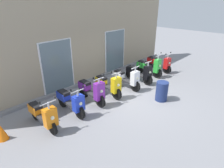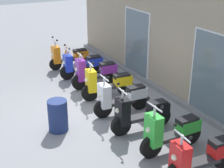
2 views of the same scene
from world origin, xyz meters
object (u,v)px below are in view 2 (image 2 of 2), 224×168
scooter_black (141,113)px  scooter_yellow (107,83)px  scooter_orange (69,56)px  traffic_cone (67,52)px  trash_bin (58,116)px  scooter_blue (82,65)px  scooter_red (202,156)px  scooter_purple (94,72)px  scooter_green (171,132)px  scooter_white (121,97)px

scooter_black → scooter_yellow: bearing=176.1°
scooter_orange → traffic_cone: scooter_orange is taller
scooter_yellow → trash_bin: scooter_yellow is taller
scooter_blue → scooter_red: (6.05, -0.06, 0.00)m
scooter_orange → scooter_purple: scooter_purple is taller
scooter_red → scooter_green: bearing=179.8°
scooter_orange → scooter_green: 6.17m
scooter_black → scooter_white: bearing=179.2°
scooter_blue → trash_bin: bearing=-32.1°
scooter_blue → scooter_purple: bearing=-0.1°
scooter_orange → scooter_white: bearing=-1.0°
scooter_white → scooter_red: size_ratio=1.01×
scooter_white → scooter_green: scooter_green is taller
scooter_green → traffic_cone: bearing=177.4°
scooter_white → scooter_red: scooter_white is taller
scooter_green → traffic_cone: 7.34m
scooter_green → scooter_red: bearing=-0.2°
scooter_green → scooter_purple: bearing=179.3°
scooter_blue → traffic_cone: bearing=173.1°
scooter_yellow → scooter_blue: bearing=179.6°
scooter_blue → traffic_cone: size_ratio=3.10×
scooter_yellow → scooter_purple: bearing=179.2°
scooter_blue → scooter_yellow: (1.94, -0.01, 0.01)m
scooter_blue → scooter_green: bearing=-0.6°
scooter_yellow → scooter_green: 3.12m
scooter_blue → scooter_purple: size_ratio=1.00×
scooter_black → trash_bin: scooter_black is taller
scooter_yellow → scooter_white: scooter_yellow is taller
scooter_black → trash_bin: size_ratio=2.03×
scooter_white → scooter_green: (2.05, 0.09, -0.00)m
trash_bin → scooter_red: bearing=32.1°
scooter_purple → scooter_black: 2.98m
scooter_blue → scooter_green: size_ratio=1.01×
traffic_cone → scooter_yellow: bearing=-3.9°
scooter_black → scooter_blue: bearing=177.8°
trash_bin → scooter_green: bearing=43.2°
traffic_cone → trash_bin: (5.33, -2.20, 0.14)m
scooter_black → traffic_cone: bearing=176.1°
scooter_orange → scooter_blue: (1.11, 0.07, -0.00)m
scooter_yellow → scooter_red: bearing=-0.6°
scooter_orange → scooter_yellow: 3.05m
scooter_purple → scooter_red: (5.02, -0.05, -0.06)m
scooter_white → traffic_cone: bearing=175.5°
scooter_blue → scooter_purple: 1.02m
scooter_yellow → trash_bin: bearing=-59.5°
scooter_yellow → trash_bin: (1.13, -1.91, -0.07)m
scooter_green → trash_bin: (-1.99, -1.87, -0.09)m
scooter_orange → scooter_black: 5.11m
trash_bin → scooter_blue: bearing=147.9°
scooter_green → trash_bin: size_ratio=2.00×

